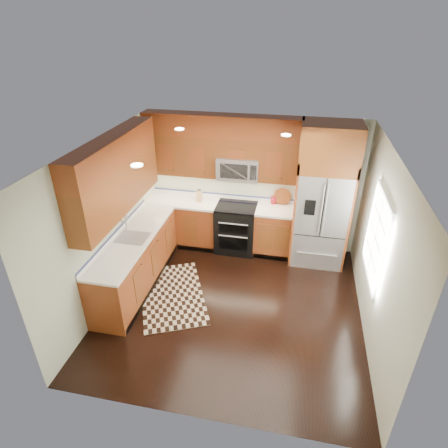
% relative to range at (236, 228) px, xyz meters
% --- Properties ---
extents(ground, '(4.00, 4.00, 0.00)m').
position_rel_range_xyz_m(ground, '(0.25, -1.67, -0.47)').
color(ground, black).
rests_on(ground, ground).
extents(wall_back, '(4.00, 0.02, 2.60)m').
position_rel_range_xyz_m(wall_back, '(0.25, 0.33, 0.83)').
color(wall_back, '#B4BAA7').
rests_on(wall_back, ground).
extents(wall_left, '(0.02, 4.00, 2.60)m').
position_rel_range_xyz_m(wall_left, '(-1.75, -1.67, 0.83)').
color(wall_left, '#B4BAA7').
rests_on(wall_left, ground).
extents(wall_right, '(0.02, 4.00, 2.60)m').
position_rel_range_xyz_m(wall_right, '(2.25, -1.67, 0.83)').
color(wall_right, '#B4BAA7').
rests_on(wall_right, ground).
extents(window, '(0.04, 1.10, 1.30)m').
position_rel_range_xyz_m(window, '(2.23, -1.47, 0.93)').
color(window, white).
rests_on(window, ground).
extents(base_cabinets, '(2.85, 3.00, 0.90)m').
position_rel_range_xyz_m(base_cabinets, '(-0.98, -0.77, -0.02)').
color(base_cabinets, brown).
rests_on(base_cabinets, ground).
extents(countertop, '(2.86, 3.01, 0.04)m').
position_rel_range_xyz_m(countertop, '(-0.84, -0.65, 0.45)').
color(countertop, white).
rests_on(countertop, base_cabinets).
extents(upper_cabinets, '(2.85, 3.00, 1.15)m').
position_rel_range_xyz_m(upper_cabinets, '(-0.90, -0.58, 1.56)').
color(upper_cabinets, brown).
rests_on(upper_cabinets, ground).
extents(range, '(0.76, 0.67, 0.95)m').
position_rel_range_xyz_m(range, '(0.00, 0.00, 0.00)').
color(range, black).
rests_on(range, ground).
extents(microwave, '(0.76, 0.40, 0.42)m').
position_rel_range_xyz_m(microwave, '(-0.00, 0.13, 1.19)').
color(microwave, '#B2B2B7').
rests_on(microwave, ground).
extents(refrigerator, '(0.98, 0.75, 2.60)m').
position_rel_range_xyz_m(refrigerator, '(1.55, -0.04, 0.83)').
color(refrigerator, '#B2B2B7').
rests_on(refrigerator, ground).
extents(sink_faucet, '(0.54, 0.44, 0.37)m').
position_rel_range_xyz_m(sink_faucet, '(-1.48, -1.44, 0.52)').
color(sink_faucet, '#B2B2B7').
rests_on(sink_faucet, countertop).
extents(rug, '(1.59, 1.92, 0.01)m').
position_rel_range_xyz_m(rug, '(-0.78, -1.63, -0.46)').
color(rug, black).
rests_on(rug, ground).
extents(knife_block, '(0.10, 0.13, 0.25)m').
position_rel_range_xyz_m(knife_block, '(-0.75, 0.10, 0.57)').
color(knife_block, tan).
rests_on(knife_block, countertop).
extents(utensil_crock, '(0.11, 0.11, 0.30)m').
position_rel_range_xyz_m(utensil_crock, '(0.67, 0.26, 0.57)').
color(utensil_crock, maroon).
rests_on(utensil_crock, countertop).
extents(cutting_board, '(0.33, 0.33, 0.02)m').
position_rel_range_xyz_m(cutting_board, '(0.83, 0.27, 0.48)').
color(cutting_board, brown).
rests_on(cutting_board, countertop).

